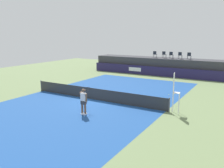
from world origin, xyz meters
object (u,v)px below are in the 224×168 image
umpire_chair (175,90)px  net_post_far (169,105)px  spectator_chair_far_right (189,56)px  tennis_ball (169,95)px  tennis_player (84,101)px  spectator_chair_far_left (155,54)px  spectator_chair_left (164,54)px  net_post_near (41,86)px  spectator_chair_center (171,55)px  spectator_chair_right (180,55)px

umpire_chair → net_post_far: bearing=177.4°
spectator_chair_far_right → tennis_ball: bearing=-85.8°
net_post_far → tennis_player: tennis_player is taller
net_post_far → tennis_ball: 4.72m
tennis_player → spectator_chair_far_left: bearing=96.1°
spectator_chair_far_right → net_post_far: size_ratio=0.89×
spectator_chair_left → net_post_near: spectator_chair_left is taller
spectator_chair_center → net_post_far: bearing=-73.4°
spectator_chair_left → umpire_chair: bearing=-69.0°
spectator_chair_far_right → umpire_chair: bearing=-80.4°
spectator_chair_far_left → spectator_chair_center: size_ratio=1.00×
spectator_chair_left → spectator_chair_center: same height
umpire_chair → net_post_far: size_ratio=2.76×
spectator_chair_right → umpire_chair: bearing=-76.3°
umpire_chair → net_post_far: (-0.34, 0.02, -1.09)m
spectator_chair_center → tennis_player: size_ratio=0.50×
tennis_player → spectator_chair_far_right: bearing=82.1°
spectator_chair_far_right → net_post_near: spectator_chair_far_right is taller
umpire_chair → tennis_player: (-5.07, -3.40, -0.63)m
umpire_chair → tennis_ball: size_ratio=40.59×
tennis_ball → spectator_chair_center: bearing=106.3°
spectator_chair_left → spectator_chair_right: 2.16m
spectator_chair_right → net_post_far: size_ratio=0.89×
spectator_chair_center → spectator_chair_right: bearing=5.4°
spectator_chair_far_left → tennis_ball: bearing=-63.2°
spectator_chair_far_right → umpire_chair: spectator_chair_far_right is taller
tennis_player → net_post_near: bearing=156.0°
spectator_chair_left → net_post_near: (-6.88, -15.26, -2.19)m
spectator_chair_far_left → tennis_player: (1.98, -18.41, -1.73)m
tennis_player → umpire_chair: bearing=33.8°
spectator_chair_right → tennis_player: bearing=-94.2°
spectator_chair_far_left → spectator_chair_left: (1.19, 0.26, 0.00)m
spectator_chair_right → umpire_chair: (3.70, -15.13, -1.11)m
spectator_chair_far_left → spectator_chair_far_right: (4.53, -0.06, 0.00)m
spectator_chair_far_left → spectator_chair_right: same height
spectator_chair_far_left → spectator_chair_left: bearing=12.3°
spectator_chair_left → net_post_far: spectator_chair_left is taller
net_post_near → spectator_chair_far_right: bearing=55.6°
net_post_far → net_post_near: bearing=180.0°
spectator_chair_right → tennis_player: size_ratio=0.50×
spectator_chair_far_left → spectator_chair_far_right: bearing=-0.8°
spectator_chair_far_left → umpire_chair: bearing=-64.8°
spectator_chair_left → spectator_chair_center: (1.03, -0.25, 0.00)m
spectator_chair_far_left → spectator_chair_left: size_ratio=1.00×
spectator_chair_right → spectator_chair_far_right: 1.19m
spectator_chair_right → umpire_chair: size_ratio=0.32×
spectator_chair_center → umpire_chair: (4.82, -15.03, -1.11)m
net_post_far → tennis_player: (-4.73, -3.42, 0.46)m
spectator_chair_far_right → tennis_ball: spectator_chair_far_right is taller
spectator_chair_right → tennis_ball: 11.14m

